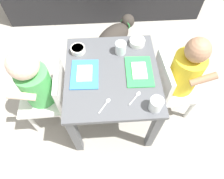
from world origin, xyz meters
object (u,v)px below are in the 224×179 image
object	(u,v)px
cereal_bowl_right_side	(137,42)
spoon_by_right_tray	(136,97)
water_cup_left	(156,105)
water_cup_right	(121,48)
dining_table	(112,82)
veggie_bowl_near	(78,49)
dog	(115,36)
seated_child_right	(183,73)
spoon_by_left_tray	(105,104)
food_tray_left	(85,75)
food_tray_right	(139,72)
seated_child_left	(37,83)

from	to	relation	value
cereal_bowl_right_side	spoon_by_right_tray	world-z (taller)	cereal_bowl_right_side
water_cup_left	cereal_bowl_right_side	bearing A→B (deg)	94.20
water_cup_left	water_cup_right	distance (m)	0.40
spoon_by_right_tray	dining_table	bearing A→B (deg)	124.91
veggie_bowl_near	spoon_by_right_tray	world-z (taller)	veggie_bowl_near
dog	seated_child_right	bearing A→B (deg)	-58.35
spoon_by_left_tray	spoon_by_right_tray	bearing A→B (deg)	11.90
food_tray_left	water_cup_right	bearing A→B (deg)	36.78
dining_table	seated_child_right	bearing A→B (deg)	2.80
cereal_bowl_right_side	spoon_by_right_tray	bearing A→B (deg)	-98.20
water_cup_left	spoon_by_left_tray	world-z (taller)	water_cup_left
food_tray_left	water_cup_right	distance (m)	0.26
seated_child_right	water_cup_left	distance (m)	0.34
dining_table	food_tray_right	world-z (taller)	food_tray_right
dining_table	veggie_bowl_near	world-z (taller)	veggie_bowl_near
veggie_bowl_near	water_cup_right	bearing A→B (deg)	-4.75
seated_child_right	spoon_by_right_tray	world-z (taller)	seated_child_right
seated_child_left	spoon_by_left_tray	xyz separation A→B (m)	(0.38, -0.18, 0.05)
dog	seated_child_left	bearing A→B (deg)	-128.22
food_tray_right	spoon_by_left_tray	world-z (taller)	food_tray_right
seated_child_right	dog	distance (m)	0.72
dog	food_tray_right	distance (m)	0.68
food_tray_left	cereal_bowl_right_side	distance (m)	0.38
seated_child_left	water_cup_left	world-z (taller)	seated_child_left
food_tray_left	water_cup_left	distance (m)	0.41
water_cup_right	spoon_by_left_tray	world-z (taller)	water_cup_right
seated_child_right	water_cup_left	size ratio (longest dim) A/B	9.30
seated_child_left	veggie_bowl_near	bearing A→B (deg)	37.70
dog	veggie_bowl_near	size ratio (longest dim) A/B	4.51
cereal_bowl_right_side	veggie_bowl_near	bearing A→B (deg)	-173.69
cereal_bowl_right_side	spoon_by_right_tray	distance (m)	0.38
food_tray_right	water_cup_right	world-z (taller)	water_cup_right
seated_child_right	veggie_bowl_near	size ratio (longest dim) A/B	7.79
water_cup_left	water_cup_right	bearing A→B (deg)	110.05
food_tray_left	veggie_bowl_near	xyz separation A→B (m)	(-0.04, 0.18, 0.01)
dining_table	water_cup_left	distance (m)	0.32
food_tray_left	spoon_by_left_tray	bearing A→B (deg)	-60.93
dog	water_cup_left	world-z (taller)	water_cup_left
seated_child_left	water_cup_right	bearing A→B (deg)	18.32
dog	water_cup_left	size ratio (longest dim) A/B	5.39
water_cup_left	spoon_by_right_tray	world-z (taller)	water_cup_left
seated_child_right	dining_table	bearing A→B (deg)	-177.20
veggie_bowl_near	spoon_by_left_tray	distance (m)	0.39
seated_child_left	cereal_bowl_right_side	world-z (taller)	seated_child_left
dog	water_cup_right	size ratio (longest dim) A/B	5.56
seated_child_right	spoon_by_left_tray	distance (m)	0.52
spoon_by_left_tray	dining_table	bearing A→B (deg)	76.89
veggie_bowl_near	spoon_by_left_tray	size ratio (longest dim) A/B	0.98
seated_child_left	dog	distance (m)	0.82
dining_table	water_cup_right	bearing A→B (deg)	68.60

